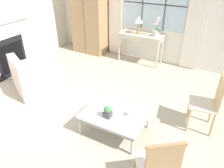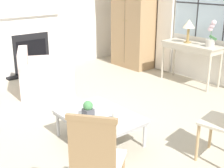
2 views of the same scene
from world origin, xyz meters
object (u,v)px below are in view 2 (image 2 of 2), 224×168
Objects in this scene: pillar_candle at (115,116)px; potted_plant_small at (88,109)px; console_table at (191,48)px; armchair_upholstered at (45,77)px; table_lamp at (189,25)px; potted_orchid at (211,36)px; coffee_table at (100,118)px; accent_chair_wooden at (96,157)px; fireplace at (29,38)px; armoire at (133,18)px.

potted_plant_small is at bearing -145.27° from pillar_candle.
console_table is at bearing 109.10° from pillar_candle.
table_lamp is at bearing 62.46° from armchair_upholstered.
coffee_table is (0.36, -2.92, -0.67)m from potted_orchid.
fireplace is at bearing 160.96° from accent_chair_wooden.
potted_plant_small is at bearing -77.19° from console_table.
armoire is 5.06m from accent_chair_wooden.
console_table is 2.43× the size of potted_orchid.
coffee_table is (0.85, -2.89, -0.82)m from table_lamp.
console_table is at bearing 38.51° from fireplace.
fireplace is 22.42× the size of pillar_candle.
potted_plant_small is (-0.06, -0.13, 0.14)m from coffee_table.
table_lamp is 0.52m from potted_orchid.
accent_chair_wooden is (4.48, -1.55, -0.21)m from fireplace.
table_lamp is 0.46× the size of accent_chair_wooden.
armoire is 3.87m from potted_plant_small.
potted_orchid is at bearing 4.17° from console_table.
pillar_candle is (0.59, -2.86, -0.58)m from potted_orchid.
armchair_upholstered is (-1.31, -2.51, -0.87)m from table_lamp.
fireplace is 1.03× the size of armoire.
potted_orchid reaches higher than pillar_candle.
console_table is 2.92m from armchair_upholstered.
accent_chair_wooden is (1.36, -3.74, -0.43)m from potted_orchid.
potted_orchid is 2.97m from pillar_candle.
accent_chair_wooden is at bearing -63.36° from table_lamp.
coffee_table is at bearing -83.06° from potted_orchid.
fireplace is 3.53m from potted_plant_small.
table_lamp reaches higher than potted_plant_small.
accent_chair_wooden is (3.42, -3.69, -0.58)m from armoire.
accent_chair_wooden reaches higher than pillar_candle.
console_table reaches higher than pillar_candle.
pillar_candle is at bearing -69.02° from table_lamp.
potted_plant_small is at bearing 147.33° from accent_chair_wooden.
fireplace is 1.95× the size of console_table.
potted_plant_small is 1.96× the size of pillar_candle.
armoire reaches higher than pillar_candle.
console_table is 3.11m from potted_plant_small.
console_table reaches higher than potted_plant_small.
pillar_candle is at bearing 34.73° from potted_plant_small.
armchair_upholstered is 2.17m from potted_plant_small.
accent_chair_wooden is 9.54× the size of pillar_candle.
pillar_candle is at bearing 131.27° from accent_chair_wooden.
console_table is 0.97× the size of armchair_upholstered.
console_table is 1.15× the size of coffee_table.
armoire is 2.06m from potted_orchid.
console_table is at bearing 115.32° from accent_chair_wooden.
console_table reaches higher than coffee_table.
coffee_table is at bearing -49.93° from armoire.
potted_orchid reaches higher than armchair_upholstered.
fireplace is 3.78m from pillar_candle.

